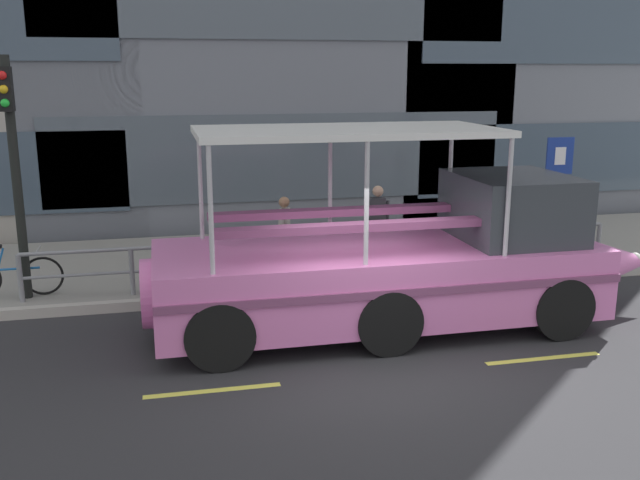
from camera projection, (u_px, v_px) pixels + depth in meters
The scene contains 12 objects.
ground_plane at pixel (377, 361), 10.27m from camera, with size 120.00×120.00×0.00m, color #2B2B2D.
sidewalk at pixel (301, 258), 15.56m from camera, with size 32.00×4.80×0.18m, color gray.
curb_edge at pixel (327, 292), 13.20m from camera, with size 32.00×0.18×0.18m, color #B2ADA3.
lane_centreline at pixel (387, 374), 9.84m from camera, with size 25.80×0.12×0.01m.
curb_guardrail at pixel (335, 251), 13.41m from camera, with size 11.33×0.09×0.88m.
traffic_light_pole at pixel (13, 155), 11.93m from camera, with size 0.24×0.46×4.18m.
parking_sign at pixel (557, 177), 14.68m from camera, with size 0.60×0.12×2.59m.
leaned_bicycle at pixel (12, 276), 12.53m from camera, with size 1.74×0.46×0.96m.
duck_tour_boat at pixel (408, 263), 11.51m from camera, with size 8.85×2.55×3.25m.
pedestrian_near_bow at pixel (511, 209), 15.39m from camera, with size 0.44×0.29×1.63m.
pedestrian_mid_left at pixel (377, 217), 14.49m from camera, with size 0.47×0.24×1.65m.
pedestrian_mid_right at pixel (284, 228), 13.82m from camera, with size 0.27×0.41×1.55m.
Camera 1 is at (-2.94, -9.15, 4.11)m, focal length 39.78 mm.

